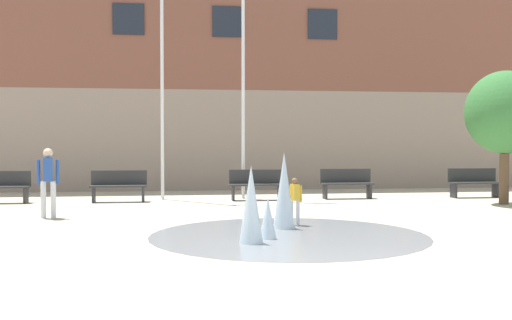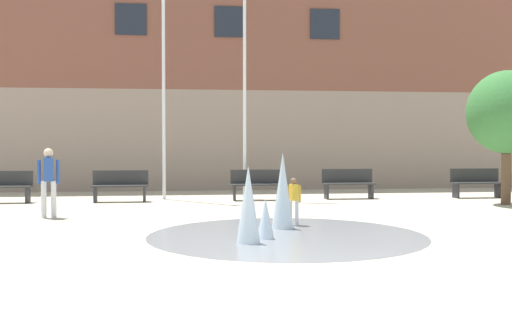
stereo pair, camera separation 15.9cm
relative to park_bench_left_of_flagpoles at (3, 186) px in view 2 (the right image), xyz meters
name	(u,v)px [view 2 (the right image)]	position (x,y,z in m)	size (l,w,h in m)	color
ground_plane	(326,287)	(6.79, -10.87, -0.48)	(100.00, 100.00, 0.00)	#BCB299
library_building	(224,87)	(6.79, 6.85, 3.56)	(36.00, 6.05, 8.08)	gray
splash_fountain	(273,208)	(6.78, -6.84, 0.02)	(5.14, 5.14, 1.53)	gray
park_bench_left_of_flagpoles	(3,186)	(0.00, 0.00, 0.00)	(1.60, 0.44, 0.91)	#28282D
park_bench_center	(120,185)	(3.29, -0.06, 0.00)	(1.60, 0.44, 0.91)	#28282D
park_bench_under_right_flagpole	(257,184)	(7.32, -0.02, 0.00)	(1.60, 0.44, 0.91)	#28282D
park_bench_near_trashcan	(348,183)	(10.15, 0.12, 0.00)	(1.60, 0.44, 0.91)	#28282D
park_bench_far_right	(476,182)	(14.23, -0.04, 0.00)	(1.60, 0.44, 0.91)	#28282D
adult_in_red	(49,177)	(2.06, -3.67, 0.45)	(0.50, 0.37, 1.59)	silver
child_running	(294,198)	(7.39, -5.60, 0.10)	(0.31, 0.23, 0.99)	silver
flagpole_left	(164,42)	(4.56, 0.58, 4.27)	(0.80, 0.10, 9.00)	silver
flagpole_right	(245,53)	(7.03, 0.58, 3.99)	(0.80, 0.10, 8.44)	silver
street_tree_near_building	(507,113)	(14.01, -2.17, 2.07)	(2.16, 2.16, 3.72)	brown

